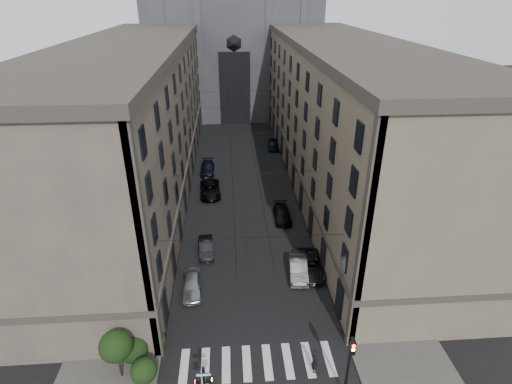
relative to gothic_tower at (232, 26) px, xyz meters
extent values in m
cube|color=#383533|center=(-10.50, -38.96, -17.72)|extent=(7.00, 80.00, 0.15)
cube|color=#383533|center=(10.50, -38.96, -17.72)|extent=(7.00, 80.00, 0.15)
cube|color=beige|center=(0.00, -69.96, -17.79)|extent=(11.00, 3.20, 0.01)
cube|color=#4B4139|center=(-13.50, -38.96, -8.80)|extent=(13.00, 60.00, 18.00)
cube|color=#38332D|center=(-13.50, -38.96, 0.60)|extent=(13.60, 60.60, 0.90)
cube|color=#38332D|center=(-13.50, -38.96, -13.60)|extent=(13.40, 60.30, 0.50)
cube|color=brown|center=(13.50, -38.96, -8.80)|extent=(13.00, 60.00, 18.00)
cube|color=#38332D|center=(13.50, -38.96, 0.60)|extent=(13.60, 60.60, 0.90)
cube|color=#38332D|center=(13.50, -38.96, -13.60)|extent=(13.40, 60.30, 0.50)
cube|color=#2D2D33|center=(0.00, 0.04, -2.80)|extent=(34.00, 22.00, 30.00)
cube|color=black|center=(0.00, -11.01, -10.80)|extent=(6.00, 0.30, 14.00)
cube|color=orange|center=(-3.22, -73.46, -14.90)|extent=(0.34, 0.24, 0.38)
cube|color=#FF0C07|center=(-3.88, -73.36, -15.10)|extent=(0.34, 0.24, 0.38)
cube|color=navy|center=(-3.50, -73.59, -14.25)|extent=(0.95, 0.05, 0.24)
cylinder|color=black|center=(5.60, -72.96, -15.20)|extent=(0.20, 0.20, 5.20)
cube|color=black|center=(5.60, -73.18, -13.20)|extent=(0.34, 0.30, 1.00)
cylinder|color=#FF0C07|center=(5.60, -73.34, -12.88)|extent=(0.22, 0.05, 0.22)
cylinder|color=orange|center=(5.60, -73.34, -13.20)|extent=(0.22, 0.05, 0.22)
cylinder|color=black|center=(5.60, -73.34, -13.52)|extent=(0.22, 0.05, 0.22)
sphere|color=black|center=(-7.80, -70.96, -16.75)|extent=(1.80, 1.80, 1.80)
sphere|color=black|center=(-8.80, -69.16, -16.65)|extent=(2.00, 2.00, 2.00)
sphere|color=black|center=(-7.40, -68.16, -16.95)|extent=(1.40, 1.40, 1.40)
cylinder|color=black|center=(-9.50, -70.46, -16.45)|extent=(0.16, 0.16, 2.40)
sphere|color=black|center=(-9.50, -70.46, -14.85)|extent=(2.20, 2.20, 2.20)
cylinder|color=black|center=(0.00, -64.96, -10.30)|extent=(14.00, 0.03, 0.03)
cylinder|color=black|center=(0.00, -52.96, -10.30)|extent=(14.00, 0.03, 0.03)
cylinder|color=black|center=(0.00, -39.96, -10.30)|extent=(14.00, 0.03, 0.03)
cylinder|color=black|center=(0.00, -26.96, -10.30)|extent=(14.00, 0.03, 0.03)
cylinder|color=black|center=(0.00, -14.96, -10.30)|extent=(14.00, 0.03, 0.03)
cylinder|color=black|center=(-1.30, -38.96, -10.70)|extent=(0.03, 60.00, 0.03)
cylinder|color=black|center=(1.30, -38.96, -10.70)|extent=(0.03, 60.00, 0.03)
imported|color=gray|center=(-5.22, -61.84, -17.06)|extent=(2.00, 4.44, 1.48)
imported|color=black|center=(-4.20, -56.02, -17.12)|extent=(1.72, 4.19, 1.35)
imported|color=black|center=(-4.20, -42.76, -17.02)|extent=(2.94, 5.77, 1.56)
imported|color=black|center=(-4.82, -35.41, -17.08)|extent=(2.03, 4.98, 1.44)
imported|color=slate|center=(4.61, -60.14, -17.02)|extent=(2.06, 4.83, 1.55)
imported|color=black|center=(5.84, -59.76, -17.07)|extent=(2.59, 5.32, 1.46)
imported|color=black|center=(4.46, -49.77, -17.12)|extent=(1.96, 4.69, 1.35)
imported|color=black|center=(6.02, -26.04, -17.04)|extent=(2.18, 4.59, 1.52)
imported|color=black|center=(3.97, -70.92, -16.86)|extent=(0.47, 0.70, 1.87)
camera|label=1|loc=(-1.54, -90.20, 6.23)|focal=28.00mm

